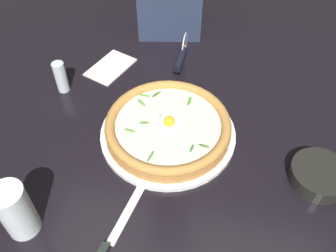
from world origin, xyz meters
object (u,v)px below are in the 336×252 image
drinking_glass (17,213)px  pepper_shaker (61,77)px  side_bowl (319,175)px  table_knife (107,243)px  folded_napkin (110,67)px  pizza (168,126)px  pizza_cutter (182,55)px

drinking_glass → pepper_shaker: (0.40, 0.09, -0.01)m
side_bowl → pepper_shaker: pepper_shaker is taller
table_knife → folded_napkin: bearing=18.3°
side_bowl → folded_napkin: size_ratio=0.91×
pizza → pepper_shaker: pepper_shaker is taller
pizza → pizza_cutter: 0.27m
side_bowl → drinking_glass: 0.62m
pepper_shaker → side_bowl: bearing=-102.8°
side_bowl → drinking_glass: (-0.25, 0.57, 0.04)m
pepper_shaker → pizza_cutter: bearing=-59.5°
table_knife → pepper_shaker: bearing=33.6°
pizza → side_bowl: (-0.05, -0.35, -0.01)m
pizza_cutter → pepper_shaker: size_ratio=1.72×
drinking_glass → pepper_shaker: size_ratio=1.43×
drinking_glass → folded_napkin: bearing=-0.3°
side_bowl → pizza_cutter: bearing=48.9°
pizza → pepper_shaker: bearing=72.9°
pizza → folded_napkin: 0.31m
pepper_shaker → folded_napkin: bearing=-38.2°
pizza_cutter → table_knife: 0.57m
side_bowl → drinking_glass: bearing=113.2°
side_bowl → pizza: bearing=81.2°
side_bowl → folded_napkin: bearing=64.7°
pizza → side_bowl: size_ratio=2.36×
pizza_cutter → folded_napkin: bearing=105.2°
pizza_cutter → folded_napkin: (-0.05, 0.20, -0.03)m
pepper_shaker → pizza: bearing=-107.1°
pizza → pepper_shaker: 0.33m
pizza_cutter → pepper_shaker: bearing=120.5°
pizza → drinking_glass: 0.37m
table_knife → pizza_cutter: bearing=-3.0°
table_knife → drinking_glass: drinking_glass is taller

